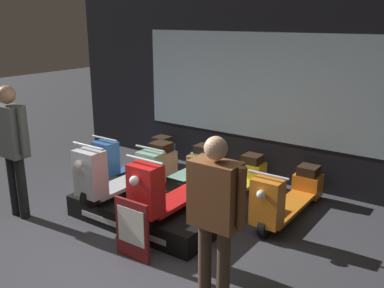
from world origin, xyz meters
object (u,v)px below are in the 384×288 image
Objects in this scene: scooter_display_right at (180,184)px; scooter_backrow_3 at (288,196)px; scooter_backrow_0 at (134,158)px; scooter_backrow_2 at (228,181)px; person_right_browsing at (215,207)px; price_sign_board at (132,230)px; scooter_backrow_1 at (178,169)px; person_left_browsing at (12,141)px; scooter_display_left at (127,170)px.

scooter_backrow_3 is (1.01, 1.07, -0.29)m from scooter_display_right.
scooter_backrow_2 is at bearing 0.00° from scooter_backrow_0.
scooter_display_right is 2.10m from scooter_backrow_0.
price_sign_board is (-1.12, 0.08, -0.61)m from person_right_browsing.
person_right_browsing is (2.91, -2.07, 0.66)m from scooter_backrow_0.
scooter_backrow_0 is at bearing 180.00° from scooter_backrow_2.
person_right_browsing reaches higher than scooter_backrow_0.
scooter_backrow_2 reaches higher than price_sign_board.
scooter_display_right is at bearing -51.61° from scooter_backrow_1.
scooter_backrow_1 reaches higher than price_sign_board.
scooter_backrow_2 is at bearing 0.00° from scooter_backrow_1.
scooter_backrow_0 is at bearing 180.00° from scooter_backrow_3.
scooter_backrow_3 is (1.85, 0.00, 0.00)m from scooter_backrow_1.
price_sign_board is at bearing 175.97° from person_right_browsing.
scooter_backrow_2 is 2.41m from person_right_browsing.
person_left_browsing is 3.13m from person_right_browsing.
scooter_display_left is at bearing 154.15° from person_right_browsing.
scooter_backrow_0 is 3.63m from person_right_browsing.
scooter_backrow_1 is 1.85m from scooter_backrow_3.
scooter_backrow_1 is at bearing 128.39° from scooter_display_right.
person_right_browsing reaches higher than scooter_display_left.
scooter_display_right reaches higher than scooter_backrow_0.
scooter_backrow_3 reaches higher than price_sign_board.
scooter_display_right is 1.50m from scooter_backrow_3.
scooter_backrow_1 is 2.48m from person_left_browsing.
scooter_backrow_2 is (0.93, 0.00, 0.00)m from scooter_backrow_1.
scooter_display_left is 2.22m from scooter_backrow_3.
scooter_backrow_3 is 2.22m from price_sign_board.
scooter_display_right is at bearing 90.79° from price_sign_board.
scooter_display_left reaches higher than scooter_backrow_1.
scooter_display_left is 0.92m from scooter_display_right.
scooter_backrow_2 and scooter_backrow_3 have the same top height.
price_sign_board is (0.01, -0.91, -0.24)m from scooter_display_right.
scooter_backrow_3 is at bearing 93.58° from person_right_browsing.
person_left_browsing is (-2.00, -0.99, 0.46)m from scooter_display_right.
scooter_backrow_0 is (-0.86, 1.07, -0.29)m from scooter_display_left.
price_sign_board is (2.01, 0.08, -0.71)m from person_left_browsing.
scooter_backrow_2 is 1.11× the size of person_right_browsing.
price_sign_board is at bearing -47.99° from scooter_backrow_0.
scooter_display_right is 1.00× the size of scooter_backrow_2.
scooter_backrow_1 is at bearing 0.00° from scooter_backrow_0.
scooter_display_left is 2.31m from person_right_browsing.
scooter_backrow_0 is 1.11× the size of person_right_browsing.
scooter_display_right is 1.00× the size of scooter_backrow_1.
scooter_backrow_3 is 1.01× the size of person_left_browsing.
scooter_backrow_2 is at bearing 117.09° from person_right_browsing.
scooter_backrow_0 and scooter_backrow_1 have the same top height.
scooter_display_left is 2.55× the size of price_sign_board.
person_right_browsing reaches higher than scooter_backrow_1.
scooter_backrow_0 is at bearing 148.89° from scooter_display_right.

